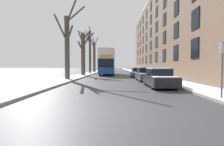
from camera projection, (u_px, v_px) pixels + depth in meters
name	position (u px, v px, depth m)	size (l,w,h in m)	color
ground_plane	(116.00, 110.00, 6.14)	(320.00, 320.00, 0.00)	#38383D
sidewalk_left	(99.00, 71.00, 59.20)	(2.36, 130.00, 0.16)	gray
sidewalk_right	(132.00, 71.00, 58.99)	(2.36, 130.00, 0.16)	gray
terrace_facade_right	(175.00, 34.00, 32.70)	(9.10, 46.99, 15.20)	#7A604C
bare_tree_left_0	(68.00, 43.00, 19.30)	(2.95, 3.99, 9.16)	#4C4238
bare_tree_left_1	(83.00, 52.00, 27.93)	(2.95, 2.89, 7.48)	#4C4238
bare_tree_left_2	(90.00, 53.00, 36.18)	(2.20, 2.42, 9.42)	#4C4238
bare_tree_left_3	(94.00, 56.00, 43.87)	(2.07, 2.34, 9.02)	#4C4238
double_decker_bus	(107.00, 61.00, 32.51)	(2.62, 10.91, 4.47)	#194C99
parked_car_0	(159.00, 78.00, 12.97)	(1.72, 4.42, 1.43)	black
parked_car_1	(146.00, 74.00, 18.73)	(1.79, 4.51, 1.48)	#474C56
parked_car_2	(138.00, 73.00, 25.07)	(1.83, 4.03, 1.44)	navy
oncoming_van	(108.00, 67.00, 54.42)	(2.01, 5.27, 2.49)	#9EA3AD
pedestrian_left_sidewalk	(67.00, 71.00, 20.16)	(0.40, 0.40, 1.84)	black
street_sign_post	(222.00, 68.00, 7.53)	(0.32, 0.07, 2.58)	#4C4F54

